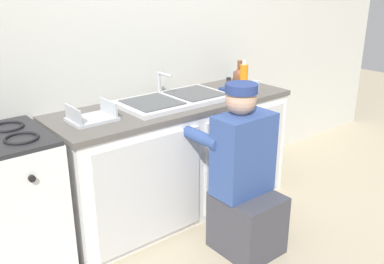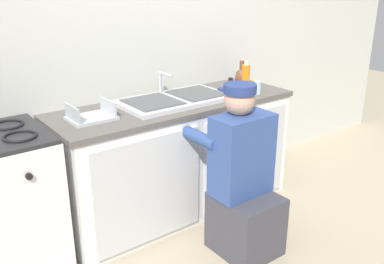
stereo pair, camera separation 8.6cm
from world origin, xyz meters
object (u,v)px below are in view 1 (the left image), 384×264
Objects in this scene: stove_range at (0,210)px; coffee_mug at (238,77)px; sink_double_basin at (174,99)px; dish_rack_tray at (92,117)px; soap_bottle_orange at (244,78)px; spice_bottle_pepper at (228,84)px; vase_decorative at (239,78)px; plumber_person at (244,184)px; water_glass at (255,87)px.

stove_range is 7.09× the size of coffee_mug.
sink_double_basin is 0.78m from coffee_mug.
dish_rack_tray is at bearing -178.71° from sink_double_basin.
coffee_mug is at bearing 5.81° from dish_rack_tray.
sink_double_basin is 3.20× the size of soap_bottle_orange.
vase_decorative reaches higher than spice_bottle_pepper.
dish_rack_tray is at bearing 179.32° from vase_decorative.
plumber_person reaches higher than spice_bottle_pepper.
dish_rack_tray reaches higher than coffee_mug.
coffee_mug is 0.22m from vase_decorative.
dish_rack_tray is 1.22m from soap_bottle_orange.
vase_decorative is at bearing 62.50° from soap_bottle_orange.
soap_bottle_orange is 0.14m from spice_bottle_pepper.
vase_decorative reaches higher than dish_rack_tray.
water_glass is at bearing -45.41° from soap_bottle_orange.
sink_double_basin is 0.66m from water_glass.
sink_double_basin is 8.00× the size of water_glass.
sink_double_basin reaches higher than dish_rack_tray.
coffee_mug reaches higher than stove_range.
soap_bottle_orange reaches higher than plumber_person.
vase_decorative is (-0.15, -0.16, 0.04)m from coffee_mug.
vase_decorative is (0.05, 0.10, -0.02)m from soap_bottle_orange.
dish_rack_tray is 2.22× the size of coffee_mug.
soap_bottle_orange reaches higher than water_glass.
plumber_person is (1.30, -0.68, 0.02)m from stove_range.
plumber_person is 8.76× the size of coffee_mug.
sink_double_basin is at bearing 162.63° from water_glass.
plumber_person is at bearing -27.74° from stove_range.
stove_range is 8.94× the size of water_glass.
soap_bottle_orange is 1.98× the size of coffee_mug.
vase_decorative is (0.09, -0.02, 0.04)m from spice_bottle_pepper.
soap_bottle_orange is at bearing -13.15° from sink_double_basin.
sink_double_basin is at bearing 177.24° from vase_decorative.
coffee_mug is at bearing 29.61° from spice_bottle_pepper.
stove_range is (-1.26, -0.00, -0.44)m from sink_double_basin.
water_glass is (1.28, -0.18, 0.03)m from dish_rack_tray.
coffee_mug is (0.72, 0.81, 0.45)m from plumber_person.
soap_bottle_orange is 0.34m from coffee_mug.
soap_bottle_orange reaches higher than dish_rack_tray.
dish_rack_tray reaches higher than spice_bottle_pepper.
stove_range is at bearing 152.26° from plumber_person.
soap_bottle_orange reaches higher than spice_bottle_pepper.
sink_double_basin is at bearing 166.85° from soap_bottle_orange.
spice_bottle_pepper is (-0.04, 0.12, -0.06)m from soap_bottle_orange.
plumber_person is at bearing -131.42° from vase_decorative.
sink_double_basin reaches higher than coffee_mug.
coffee_mug is 0.55× the size of vase_decorative.
plumber_person reaches higher than dish_rack_tray.
spice_bottle_pepper is at bearing -150.39° from coffee_mug.
stove_range is 1.90m from soap_bottle_orange.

